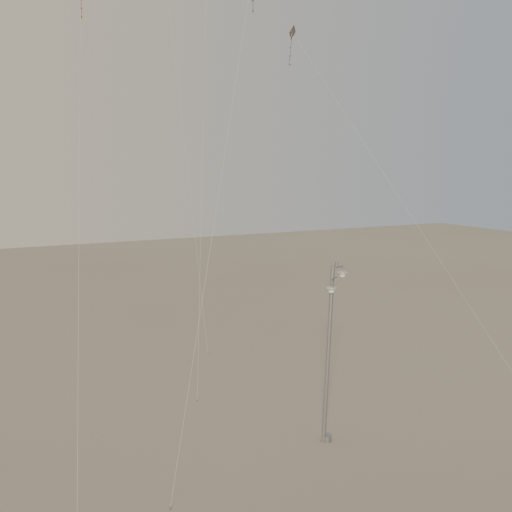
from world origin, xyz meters
name	(u,v)px	position (x,y,z in m)	size (l,w,h in m)	color
ground	(314,468)	(0.00, 0.00, 0.00)	(160.00, 160.00, 0.00)	gray
street_lamp	(330,348)	(2.16, 2.09, 4.46)	(1.47, 1.06, 8.36)	#909398
kite_1	(238,70)	(-1.41, 4.21, 16.74)	(6.95, 6.29, 21.68)	#332C2B
kite_3	(80,97)	(-8.00, 5.39, 15.47)	(4.91, 15.05, 21.10)	maroon
kite_4	(341,109)	(6.31, 7.58, 15.51)	(8.95, 10.63, 19.99)	#332C2B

